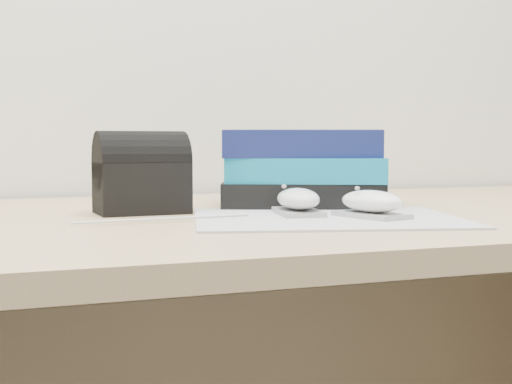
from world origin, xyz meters
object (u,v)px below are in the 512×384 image
object	(u,v)px
mouse_rear	(298,201)
mouse_front	(371,204)
book_stack	(301,169)
desk	(275,350)
pouch	(141,174)

from	to	relation	value
mouse_rear	mouse_front	size ratio (longest dim) A/B	0.98
mouse_rear	book_stack	size ratio (longest dim) A/B	0.36
mouse_rear	book_stack	bearing A→B (deg)	64.89
mouse_rear	mouse_front	distance (m)	0.11
mouse_rear	book_stack	world-z (taller)	book_stack
desk	pouch	distance (m)	0.37
mouse_rear	pouch	size ratio (longest dim) A/B	0.83
desk	mouse_front	size ratio (longest dim) A/B	14.06
mouse_rear	pouch	distance (m)	0.24
pouch	book_stack	bearing A→B (deg)	6.27
book_stack	pouch	world-z (taller)	book_stack
book_stack	pouch	size ratio (longest dim) A/B	2.31
mouse_front	book_stack	size ratio (longest dim) A/B	0.36
desk	pouch	bearing A→B (deg)	-176.12
mouse_front	pouch	world-z (taller)	pouch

